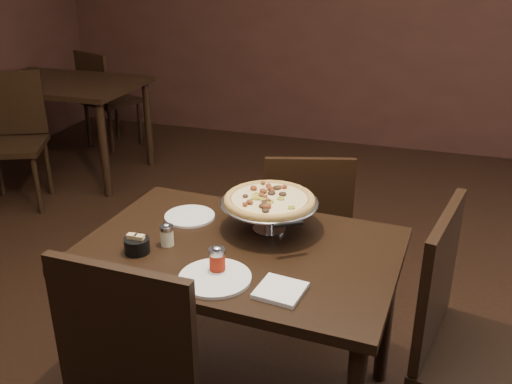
% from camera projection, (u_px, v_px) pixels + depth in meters
% --- Properties ---
extents(room, '(6.04, 7.04, 2.84)m').
position_uv_depth(room, '(251.00, 68.00, 1.94)').
color(room, black).
rests_on(room, ground).
extents(dining_table, '(1.23, 0.86, 0.74)m').
position_uv_depth(dining_table, '(240.00, 269.00, 2.19)').
color(dining_table, black).
rests_on(dining_table, ground).
extents(background_table, '(1.24, 0.83, 0.78)m').
position_uv_depth(background_table, '(63.00, 94.00, 4.60)').
color(background_table, black).
rests_on(background_table, ground).
extents(pizza_stand, '(0.39, 0.39, 0.16)m').
position_uv_depth(pizza_stand, '(269.00, 200.00, 2.23)').
color(pizza_stand, '#BABAC1').
rests_on(pizza_stand, dining_table).
extents(parmesan_shaker, '(0.05, 0.05, 0.09)m').
position_uv_depth(parmesan_shaker, '(167.00, 235.00, 2.15)').
color(parmesan_shaker, '#F8F2C1').
rests_on(parmesan_shaker, dining_table).
extents(pepper_flake_shaker, '(0.06, 0.06, 0.10)m').
position_uv_depth(pepper_flake_shaker, '(217.00, 260.00, 1.97)').
color(pepper_flake_shaker, maroon).
rests_on(pepper_flake_shaker, dining_table).
extents(packet_caddy, '(0.09, 0.09, 0.07)m').
position_uv_depth(packet_caddy, '(137.00, 245.00, 2.10)').
color(packet_caddy, black).
rests_on(packet_caddy, dining_table).
extents(napkin_stack, '(0.17, 0.17, 0.02)m').
position_uv_depth(napkin_stack, '(280.00, 290.00, 1.87)').
color(napkin_stack, white).
rests_on(napkin_stack, dining_table).
extents(plate_left, '(0.21, 0.21, 0.01)m').
position_uv_depth(plate_left, '(190.00, 216.00, 2.38)').
color(plate_left, white).
rests_on(plate_left, dining_table).
extents(plate_near, '(0.25, 0.25, 0.01)m').
position_uv_depth(plate_near, '(215.00, 278.00, 1.94)').
color(plate_near, white).
rests_on(plate_near, dining_table).
extents(serving_spatula, '(0.14, 0.14, 0.02)m').
position_uv_depth(serving_spatula, '(288.00, 225.00, 2.04)').
color(serving_spatula, '#BABAC1').
rests_on(serving_spatula, pizza_stand).
extents(chair_far, '(0.51, 0.51, 0.89)m').
position_uv_depth(chair_far, '(306.00, 226.00, 2.87)').
color(chair_far, black).
rests_on(chair_far, ground).
extents(chair_side, '(0.55, 0.55, 1.00)m').
position_uv_depth(chair_side, '(469.00, 341.00, 1.95)').
color(chair_side, black).
rests_on(chair_side, ground).
extents(bg_chair_far, '(0.54, 0.54, 0.90)m').
position_uv_depth(bg_chair_far, '(105.00, 96.00, 5.27)').
color(bg_chair_far, black).
rests_on(bg_chair_far, ground).
extents(bg_chair_near, '(0.59, 0.59, 0.96)m').
position_uv_depth(bg_chair_near, '(13.00, 134.00, 4.12)').
color(bg_chair_near, black).
rests_on(bg_chair_near, ground).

